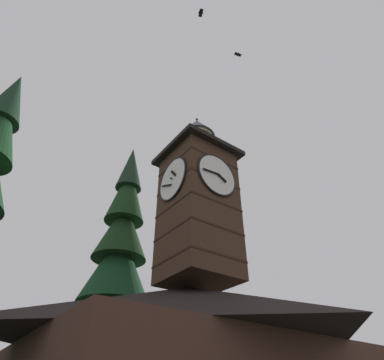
{
  "coord_description": "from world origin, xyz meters",
  "views": [
    {
      "loc": [
        9.73,
        11.73,
        1.85
      ],
      "look_at": [
        1.36,
        0.19,
        11.88
      ],
      "focal_mm": 30.56,
      "sensor_mm": 36.0,
      "label": 1
    }
  ],
  "objects_px": {
    "clock_tower": "(198,199)",
    "flying_bird_low": "(201,13)",
    "flying_bird_high": "(238,54)",
    "pine_tree_behind": "(114,292)",
    "moon": "(166,299)"
  },
  "relations": [
    {
      "from": "clock_tower",
      "to": "pine_tree_behind",
      "type": "distance_m",
      "value": 7.01
    },
    {
      "from": "pine_tree_behind",
      "to": "clock_tower",
      "type": "bearing_deg",
      "value": 103.53
    },
    {
      "from": "pine_tree_behind",
      "to": "flying_bird_low",
      "type": "xyz_separation_m",
      "value": [
        0.96,
        9.49,
        13.67
      ]
    },
    {
      "from": "flying_bird_high",
      "to": "flying_bird_low",
      "type": "distance_m",
      "value": 4.41
    },
    {
      "from": "clock_tower",
      "to": "flying_bird_high",
      "type": "relative_size",
      "value": 19.34
    },
    {
      "from": "clock_tower",
      "to": "flying_bird_high",
      "type": "distance_m",
      "value": 11.48
    },
    {
      "from": "flying_bird_high",
      "to": "flying_bird_low",
      "type": "relative_size",
      "value": 1.01
    },
    {
      "from": "clock_tower",
      "to": "flying_bird_low",
      "type": "bearing_deg",
      "value": 56.9
    },
    {
      "from": "clock_tower",
      "to": "flying_bird_low",
      "type": "xyz_separation_m",
      "value": [
        2.37,
        3.63,
        10.1
      ]
    },
    {
      "from": "clock_tower",
      "to": "moon",
      "type": "bearing_deg",
      "value": -119.08
    },
    {
      "from": "pine_tree_behind",
      "to": "flying_bird_high",
      "type": "height_order",
      "value": "flying_bird_high"
    },
    {
      "from": "flying_bird_low",
      "to": "flying_bird_high",
      "type": "bearing_deg",
      "value": -163.69
    },
    {
      "from": "flying_bird_high",
      "to": "moon",
      "type": "bearing_deg",
      "value": -114.54
    },
    {
      "from": "moon",
      "to": "flying_bird_high",
      "type": "xyz_separation_m",
      "value": [
        14.26,
        31.22,
        7.33
      ]
    },
    {
      "from": "pine_tree_behind",
      "to": "moon",
      "type": "height_order",
      "value": "pine_tree_behind"
    }
  ]
}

